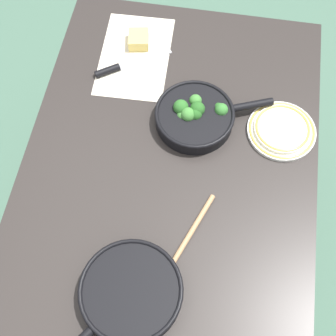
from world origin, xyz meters
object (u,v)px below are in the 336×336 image
skillet_eggs (131,292)px  dinner_plate_stack (282,130)px  skillet_broccoli (196,116)px  grater_knife (122,66)px  wooden_spoon (174,260)px  cheese_block (139,40)px

skillet_eggs → dinner_plate_stack: skillet_eggs is taller
skillet_broccoli → grater_knife: skillet_broccoli is taller
skillet_broccoli → wooden_spoon: bearing=-110.9°
skillet_eggs → grater_knife: size_ratio=1.46×
wooden_spoon → cheese_block: cheese_block is taller
wooden_spoon → grater_knife: bearing=-134.8°
cheese_block → dinner_plate_stack: 0.58m
skillet_broccoli → skillet_eggs: 0.57m
dinner_plate_stack → grater_knife: bearing=-107.1°
skillet_broccoli → cheese_block: bearing=108.5°
skillet_broccoli → cheese_block: skillet_broccoli is taller
skillet_eggs → grater_knife: (-0.73, -0.18, -0.02)m
grater_knife → skillet_broccoli: bearing=-66.3°
skillet_eggs → wooden_spoon: skillet_eggs is taller
skillet_broccoli → dinner_plate_stack: bearing=-20.7°
wooden_spoon → cheese_block: 0.77m
dinner_plate_stack → skillet_eggs: bearing=-32.6°
wooden_spoon → dinner_plate_stack: 0.53m
grater_knife → cheese_block: (-0.11, 0.03, 0.01)m
grater_knife → dinner_plate_stack: dinner_plate_stack is taller
grater_knife → dinner_plate_stack: size_ratio=1.12×
cheese_block → dinner_plate_stack: bearing=61.3°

